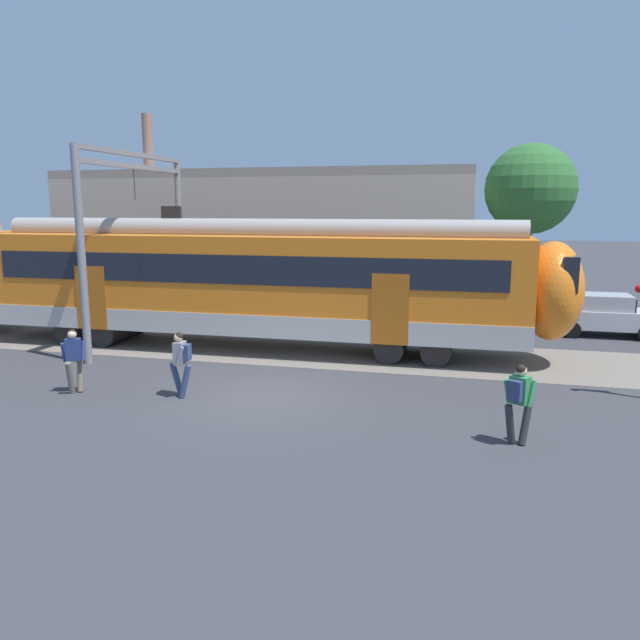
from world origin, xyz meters
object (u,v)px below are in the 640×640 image
(parked_car_silver, at_px, (605,315))
(pedestrian_grey, at_px, (181,359))
(pedestrian_navy, at_px, (74,356))
(pedestrian_green, at_px, (519,397))

(parked_car_silver, bearing_deg, pedestrian_grey, -137.54)
(pedestrian_navy, xyz_separation_m, pedestrian_grey, (2.82, 0.31, 0.03))
(pedestrian_navy, height_order, pedestrian_green, same)
(pedestrian_grey, bearing_deg, pedestrian_green, -9.31)
(pedestrian_green, relative_size, parked_car_silver, 0.41)
(pedestrian_grey, xyz_separation_m, pedestrian_green, (7.95, -1.30, 0.00))
(pedestrian_navy, bearing_deg, parked_car_silver, 37.22)
(pedestrian_navy, relative_size, parked_car_silver, 0.41)
(pedestrian_navy, relative_size, pedestrian_green, 1.00)
(pedestrian_grey, xyz_separation_m, parked_car_silver, (11.76, 10.76, -0.21))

